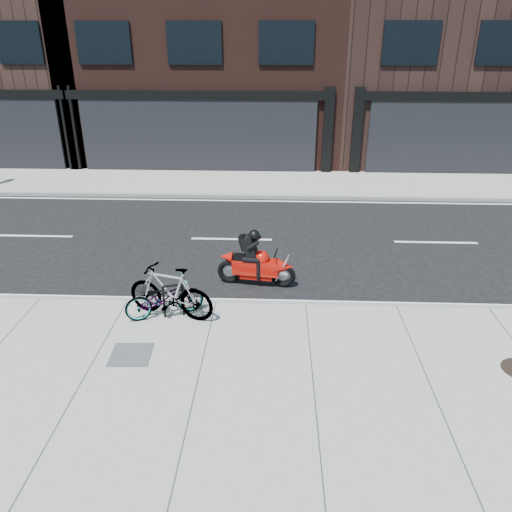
{
  "coord_description": "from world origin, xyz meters",
  "views": [
    {
      "loc": [
        1.3,
        -11.64,
        5.67
      ],
      "look_at": [
        0.86,
        -1.15,
        0.9
      ],
      "focal_mm": 35.0,
      "sensor_mm": 36.0,
      "label": 1
    }
  ],
  "objects_px": {
    "bicycle_rear": "(170,292)",
    "motorcycle": "(259,263)",
    "bike_rack": "(173,298)",
    "utility_grate": "(131,355)",
    "bicycle_front": "(164,298)"
  },
  "relations": [
    {
      "from": "bicycle_front",
      "to": "bike_rack",
      "type": "bearing_deg",
      "value": -112.64
    },
    {
      "from": "bicycle_rear",
      "to": "utility_grate",
      "type": "distance_m",
      "value": 1.62
    },
    {
      "from": "bike_rack",
      "to": "bicycle_front",
      "type": "bearing_deg",
      "value": 180.0
    },
    {
      "from": "bicycle_rear",
      "to": "motorcycle",
      "type": "relative_size",
      "value": 1.0
    },
    {
      "from": "bike_rack",
      "to": "utility_grate",
      "type": "height_order",
      "value": "bike_rack"
    },
    {
      "from": "bicycle_rear",
      "to": "motorcycle",
      "type": "distance_m",
      "value": 2.5
    },
    {
      "from": "bike_rack",
      "to": "motorcycle",
      "type": "xyz_separation_m",
      "value": [
        1.74,
        1.74,
        0.01
      ]
    },
    {
      "from": "bike_rack",
      "to": "bicycle_rear",
      "type": "relative_size",
      "value": 0.39
    },
    {
      "from": "bike_rack",
      "to": "bicycle_rear",
      "type": "height_order",
      "value": "bicycle_rear"
    },
    {
      "from": "bicycle_front",
      "to": "utility_grate",
      "type": "distance_m",
      "value": 1.53
    },
    {
      "from": "motorcycle",
      "to": "bike_rack",
      "type": "bearing_deg",
      "value": -127.57
    },
    {
      "from": "bicycle_front",
      "to": "motorcycle",
      "type": "bearing_deg",
      "value": -70.64
    },
    {
      "from": "motorcycle",
      "to": "utility_grate",
      "type": "relative_size",
      "value": 2.56
    },
    {
      "from": "bicycle_front",
      "to": "bicycle_rear",
      "type": "xyz_separation_m",
      "value": [
        0.14,
        0.0,
        0.14
      ]
    },
    {
      "from": "bicycle_front",
      "to": "utility_grate",
      "type": "height_order",
      "value": "bicycle_front"
    }
  ]
}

